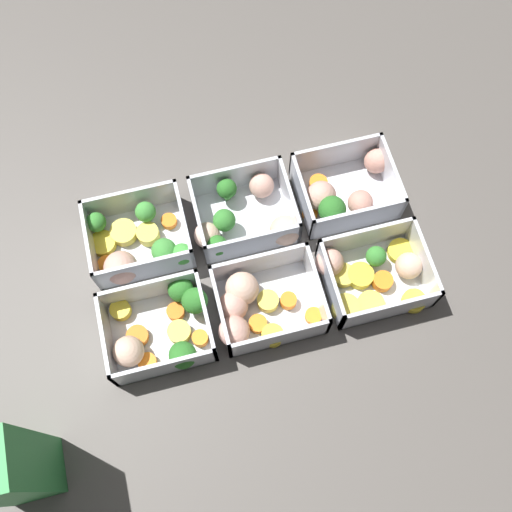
{
  "coord_description": "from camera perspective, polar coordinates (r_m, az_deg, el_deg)",
  "views": [
    {
      "loc": [
        0.08,
        0.29,
        0.79
      ],
      "look_at": [
        0.0,
        0.0,
        0.02
      ],
      "focal_mm": 42.0,
      "sensor_mm": 36.0,
      "label": 1
    }
  ],
  "objects": [
    {
      "name": "container_far_center",
      "position": [
        0.81,
        -0.16,
        -4.76
      ],
      "size": [
        0.15,
        0.12,
        0.06
      ],
      "color": "silver",
      "rests_on": "ground_plane"
    },
    {
      "name": "container_far_right",
      "position": [
        0.81,
        -8.92,
        -6.85
      ],
      "size": [
        0.15,
        0.12,
        0.06
      ],
      "color": "silver",
      "rests_on": "ground_plane"
    },
    {
      "name": "container_near_right",
      "position": [
        0.85,
        -11.27,
        1.21
      ],
      "size": [
        0.15,
        0.13,
        0.06
      ],
      "color": "silver",
      "rests_on": "ground_plane"
    },
    {
      "name": "ground_plane",
      "position": [
        0.85,
        0.0,
        -0.5
      ],
      "size": [
        4.0,
        4.0,
        0.0
      ],
      "primitive_type": "plane",
      "color": "#56514C"
    },
    {
      "name": "container_near_left",
      "position": [
        0.88,
        8.33,
        6.11
      ],
      "size": [
        0.15,
        0.11,
        0.06
      ],
      "color": "silver",
      "rests_on": "ground_plane"
    },
    {
      "name": "container_near_center",
      "position": [
        0.85,
        -1.05,
        3.82
      ],
      "size": [
        0.15,
        0.13,
        0.06
      ],
      "color": "silver",
      "rests_on": "ground_plane"
    },
    {
      "name": "juice_carton",
      "position": [
        0.75,
        -22.46,
        -18.23
      ],
      "size": [
        0.07,
        0.07,
        0.2
      ],
      "color": "green",
      "rests_on": "ground_plane"
    },
    {
      "name": "container_far_left",
      "position": [
        0.84,
        10.97,
        -1.74
      ],
      "size": [
        0.15,
        0.13,
        0.06
      ],
      "color": "silver",
      "rests_on": "ground_plane"
    }
  ]
}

